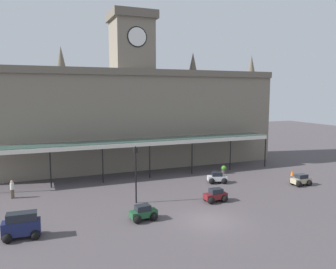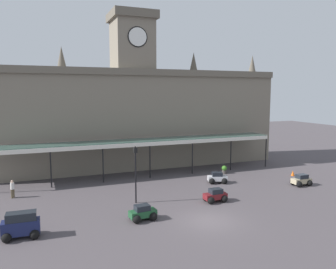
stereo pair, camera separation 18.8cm
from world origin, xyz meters
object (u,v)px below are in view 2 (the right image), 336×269
(car_navy_van, at_px, (21,226))
(traffic_cone, at_px, (293,173))
(car_beige_sedan, at_px, (301,181))
(victorian_lamppost, at_px, (136,168))
(planter_forecourt_centre, at_px, (224,170))
(car_maroon_sedan, at_px, (215,196))
(pedestrian_beside_cars, at_px, (12,188))
(car_green_sedan, at_px, (143,214))
(car_white_sedan, at_px, (217,178))

(car_navy_van, distance_m, traffic_cone, 29.62)
(car_beige_sedan, height_order, victorian_lamppost, victorian_lamppost)
(car_navy_van, height_order, planter_forecourt_centre, car_navy_van)
(victorian_lamppost, bearing_deg, car_navy_van, -155.72)
(car_beige_sedan, height_order, traffic_cone, car_beige_sedan)
(victorian_lamppost, distance_m, traffic_cone, 20.11)
(car_maroon_sedan, relative_size, pedestrian_beside_cars, 1.23)
(victorian_lamppost, xyz_separation_m, planter_forecourt_centre, (12.85, 6.52, -2.64))
(car_navy_van, bearing_deg, traffic_cone, 13.21)
(car_maroon_sedan, relative_size, car_navy_van, 0.84)
(car_maroon_sedan, relative_size, car_green_sedan, 0.97)
(car_maroon_sedan, bearing_deg, car_green_sedan, -166.24)
(victorian_lamppost, distance_m, planter_forecourt_centre, 14.65)
(car_green_sedan, distance_m, traffic_cone, 21.44)
(car_white_sedan, relative_size, pedestrian_beside_cars, 1.33)
(car_green_sedan, xyz_separation_m, car_navy_van, (-8.47, -0.07, 0.30))
(traffic_cone, bearing_deg, car_green_sedan, -161.79)
(planter_forecourt_centre, bearing_deg, car_white_sedan, -130.47)
(car_white_sedan, distance_m, planter_forecourt_centre, 4.46)
(car_white_sedan, distance_m, car_green_sedan, 12.78)
(pedestrian_beside_cars, distance_m, planter_forecourt_centre, 23.02)
(car_green_sedan, height_order, victorian_lamppost, victorian_lamppost)
(car_green_sedan, relative_size, car_navy_van, 0.87)
(car_beige_sedan, xyz_separation_m, car_green_sedan, (-18.23, -3.07, 0.00))
(car_white_sedan, relative_size, traffic_cone, 3.51)
(car_green_sedan, bearing_deg, traffic_cone, 18.21)
(victorian_lamppost, height_order, traffic_cone, victorian_lamppost)
(victorian_lamppost, bearing_deg, car_beige_sedan, -3.13)
(car_maroon_sedan, distance_m, car_white_sedan, 6.31)
(car_maroon_sedan, height_order, victorian_lamppost, victorian_lamppost)
(pedestrian_beside_cars, distance_m, victorian_lamppost, 11.78)
(car_maroon_sedan, distance_m, planter_forecourt_centre, 10.74)
(car_maroon_sedan, height_order, car_navy_van, car_navy_van)
(car_beige_sedan, height_order, car_green_sedan, same)
(car_green_sedan, height_order, pedestrian_beside_cars, pedestrian_beside_cars)
(car_green_sedan, bearing_deg, car_white_sedan, 34.09)
(pedestrian_beside_cars, bearing_deg, car_navy_van, -83.80)
(victorian_lamppost, bearing_deg, pedestrian_beside_cars, 151.33)
(car_white_sedan, height_order, traffic_cone, car_white_sedan)
(car_maroon_sedan, distance_m, victorian_lamppost, 7.50)
(car_maroon_sedan, relative_size, traffic_cone, 3.24)
(car_maroon_sedan, xyz_separation_m, victorian_lamppost, (-6.65, 2.25, 2.63))
(car_beige_sedan, relative_size, car_navy_van, 0.85)
(car_green_sedan, xyz_separation_m, planter_forecourt_centre, (13.48, 10.56, -0.01))
(car_beige_sedan, relative_size, car_green_sedan, 0.98)
(car_beige_sedan, relative_size, car_white_sedan, 0.93)
(car_white_sedan, relative_size, car_green_sedan, 1.05)
(car_navy_van, relative_size, planter_forecourt_centre, 2.54)
(victorian_lamppost, bearing_deg, car_green_sedan, -98.93)
(car_maroon_sedan, relative_size, car_beige_sedan, 0.99)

